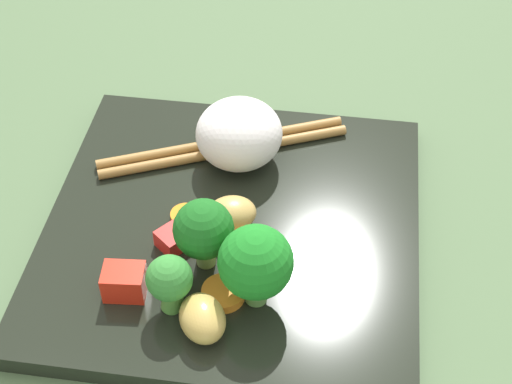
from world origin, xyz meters
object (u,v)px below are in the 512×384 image
Objects in this scene: rice_mound at (239,134)px; broccoli_floret_1 at (256,263)px; square_plate at (232,230)px; carrot_slice_0 at (223,293)px; chopstick_pair at (223,147)px.

broccoli_floret_1 reaches higher than rice_mound.
square_plate is at bearing 23.85° from broccoli_floret_1.
carrot_slice_0 is (-14.51, -1.59, -2.42)cm from rice_mound.
carrot_slice_0 is 15.61cm from chopstick_pair.
broccoli_floret_1 is 0.34× the size of chopstick_pair.
rice_mound reaches higher than chopstick_pair.
broccoli_floret_1 reaches higher than square_plate.
chopstick_pair is (0.78, 1.55, -2.37)cm from rice_mound.
rice_mound is 14.80cm from carrot_slice_0.
chopstick_pair is at bearing 63.15° from rice_mound.
chopstick_pair is (8.20, 2.36, 1.20)cm from square_plate.
square_plate is 4.20× the size of broccoli_floret_1.
broccoli_floret_1 is (-7.02, -3.10, 4.85)cm from square_plate.
rice_mound is 0.35× the size of chopstick_pair.
rice_mound is (7.42, 0.82, 3.57)cm from square_plate.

